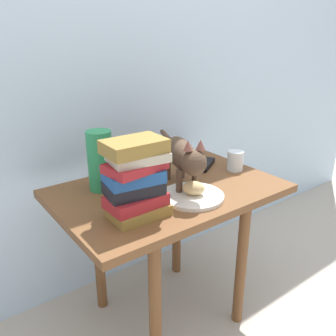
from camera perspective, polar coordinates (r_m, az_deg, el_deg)
The scene contains 10 objects.
ground_plane at distance 1.72m, azimuth 0.00°, elevation -21.85°, with size 6.00×6.00×0.00m, color #B2A899.
back_panel at distance 1.61m, azimuth -9.11°, elevation 18.23°, with size 4.00×0.04×2.20m, color silver.
side_table at distance 1.42m, azimuth 0.00°, elevation -6.27°, with size 0.85×0.57×0.61m.
plate at distance 1.30m, azimuth 3.89°, elevation -4.47°, with size 0.23×0.23×0.01m, color silver.
bread_roll at distance 1.28m, azimuth 4.10°, elevation -3.20°, with size 0.08×0.06×0.05m, color #E0BC7A.
cat at distance 1.33m, azimuth 2.39°, elevation 1.98°, with size 0.21×0.45×0.23m.
book_stack at distance 1.13m, azimuth -5.19°, elevation -1.70°, with size 0.21×0.15×0.26m.
green_vase at distance 1.35m, azimuth -10.73°, elevation 1.14°, with size 0.09×0.09×0.23m, color #288C51.
candle_jar at distance 1.57m, azimuth 10.64°, elevation 1.00°, with size 0.07×0.07×0.08m.
tv_remote at distance 1.60m, azimuth 6.05°, elevation 0.56°, with size 0.15×0.04×0.02m, color black.
Camera 1 is at (-0.75, -1.01, 1.17)m, focal length 38.33 mm.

